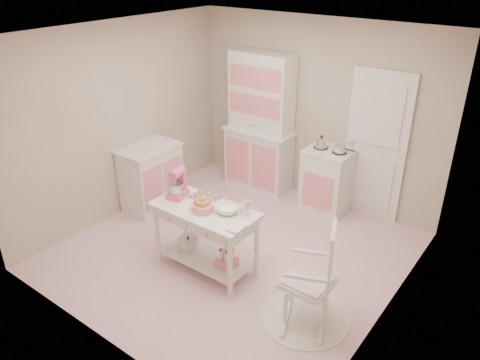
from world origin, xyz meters
name	(u,v)px	position (x,y,z in m)	size (l,w,h in m)	color
room_shell	(233,125)	(0.00, 0.00, 1.65)	(3.84, 3.84, 2.62)	pink
door	(376,146)	(0.95, 1.87, 1.02)	(0.82, 0.05, 2.04)	white
hutch	(259,123)	(-0.78, 1.66, 1.04)	(1.06, 0.50, 2.08)	white
stove	(327,180)	(0.42, 1.61, 0.46)	(0.62, 0.57, 0.92)	white
base_cabinet	(151,177)	(-1.63, 0.21, 0.46)	(0.54, 0.84, 0.92)	white
lace_rug	(305,317)	(1.29, -0.50, 0.01)	(0.92, 0.92, 0.01)	white
rocking_chair	(308,274)	(1.29, -0.50, 0.55)	(0.48, 0.72, 1.10)	white
work_table	(206,239)	(-0.05, -0.46, 0.40)	(1.20, 0.60, 0.80)	white
stand_mixer	(177,184)	(-0.47, -0.44, 0.97)	(0.20, 0.28, 0.34)	#CF5783
cookie_tray	(205,198)	(-0.20, -0.28, 0.81)	(0.34, 0.24, 0.02)	silver
bread_basket	(203,207)	(-0.03, -0.51, 0.85)	(0.25, 0.25, 0.09)	pink
mixing_bowl	(227,209)	(0.21, -0.38, 0.84)	(0.26, 0.26, 0.08)	white
metal_pitcher	(245,208)	(0.39, -0.30, 0.89)	(0.10, 0.10, 0.17)	silver
recipe_book	(230,225)	(0.40, -0.58, 0.81)	(0.15, 0.21, 0.02)	white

